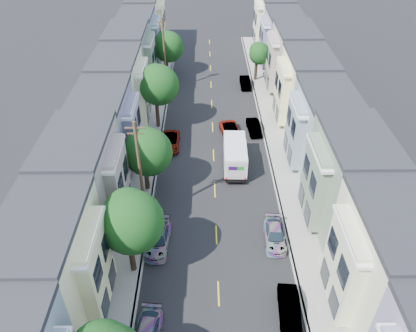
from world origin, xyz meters
The scene contains 24 objects.
ground centered at (0.00, 0.00, 0.00)m, with size 160.00×160.00×0.00m, color black.
road_slab centered at (0.00, 15.00, 0.01)m, with size 12.00×70.00×0.02m, color black.
curb_left centered at (-6.05, 15.00, 0.07)m, with size 0.30×70.00×0.15m, color gray.
curb_right centered at (6.05, 15.00, 0.07)m, with size 0.30×70.00×0.15m, color gray.
sidewalk_left centered at (-7.35, 15.00, 0.07)m, with size 2.60×70.00×0.15m, color gray.
sidewalk_right centered at (7.35, 15.00, 0.07)m, with size 2.60×70.00×0.15m, color gray.
centerline centered at (0.00, 15.00, 0.00)m, with size 0.12×70.00×0.01m, color gold.
townhouse_row_left centered at (-11.15, 15.00, 0.00)m, with size 5.00×70.00×8.50m, color #8797A2.
townhouse_row_right centered at (11.15, 15.00, 0.00)m, with size 5.00×70.00×8.50m, color #8797A2.
tree_b centered at (-6.30, -3.73, 5.23)m, with size 4.70×4.70×7.60m.
tree_c centered at (-6.30, 6.25, 4.42)m, with size 4.55×4.55×6.71m.
tree_d centered at (-6.30, 18.13, 5.53)m, with size 4.70×4.70×7.90m.
tree_e centered at (-6.30, 33.31, 4.46)m, with size 4.48×4.48×6.72m.
tree_far_r centered at (6.89, 31.47, 4.04)m, with size 3.10×3.10×5.64m.
utility_pole_near centered at (-6.30, 2.00, 5.15)m, with size 1.60×0.26×10.00m.
utility_pole_far centered at (-6.30, 28.00, 5.15)m, with size 1.60×0.26×10.00m.
fedex_truck centered at (2.16, 9.81, 1.60)m, with size 2.29×5.95×2.86m.
lead_sedan centered at (2.10, 16.00, 0.63)m, with size 2.08×4.51×1.25m, color black.
parked_left_c centered at (-4.90, -1.09, 0.67)m, with size 1.88×4.47×1.34m, color #AEAEAE.
parked_left_d centered at (-4.90, 13.78, 0.63)m, with size 2.09×4.54×1.26m, color #5D1E15.
parked_right_a centered at (4.90, -7.81, 0.66)m, with size 1.39×3.94×1.31m, color slate.
parked_right_b centered at (4.90, -0.70, 0.62)m, with size 1.72×4.10×1.23m, color #AFB3C5.
parked_right_c centered at (4.90, 16.88, 0.63)m, with size 1.32×3.75×1.25m, color black.
parked_right_d centered at (4.90, 29.31, 0.64)m, with size 1.35×3.82×1.27m, color #080634.
Camera 1 is at (-0.96, -24.60, 25.63)m, focal length 35.00 mm.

